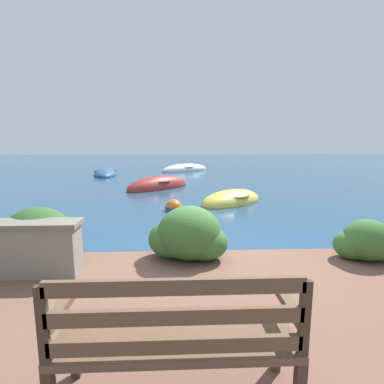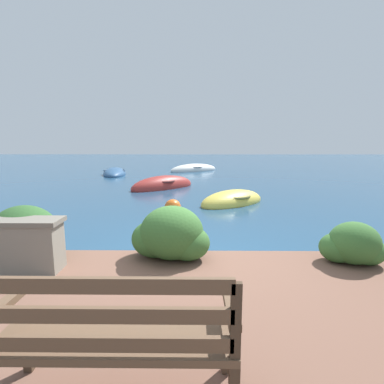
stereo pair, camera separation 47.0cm
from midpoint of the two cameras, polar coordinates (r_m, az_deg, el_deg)
ground_plane at (r=4.75m, az=1.59°, el=-13.61°), size 80.00×80.00×0.00m
park_bench at (r=2.04m, az=-7.42°, el=-25.23°), size 1.50×0.48×0.93m
stone_wall at (r=4.48m, az=-30.21°, el=-8.67°), size 1.60×0.39×0.68m
hedge_clump_far_left at (r=4.72m, az=-26.93°, el=-7.59°), size 1.15×0.83×0.78m
hedge_clump_left at (r=4.27m, az=-0.91°, el=-8.38°), size 1.12×0.81×0.76m
hedge_clump_centre at (r=4.79m, az=30.84°, el=-8.76°), size 0.85×0.61×0.58m
rowboat_nearest at (r=9.24m, az=9.12°, el=-1.79°), size 2.50×2.32×0.72m
rowboat_mid at (r=12.15m, az=-4.48°, el=1.08°), size 2.83×2.73×0.89m
rowboat_far at (r=17.68m, az=-13.80°, el=3.44°), size 1.85×3.49×0.68m
rowboat_outer at (r=19.29m, az=1.05°, el=4.24°), size 3.44×2.87×0.81m
mooring_buoy at (r=8.24m, az=-2.06°, el=-2.95°), size 0.50×0.50×0.45m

